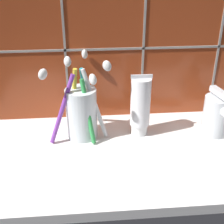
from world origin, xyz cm
name	(u,v)px	position (x,y,z in cm)	size (l,w,h in cm)	color
sink_counter	(144,154)	(0.00, 0.00, 1.00)	(69.59, 32.16, 2.00)	white
tile_wall_backsplash	(136,21)	(0.01, 16.32, 24.67)	(79.59, 1.72, 49.32)	#933819
toothbrush_cup	(81,110)	(-12.57, 6.83, 8.20)	(14.82, 14.04, 17.69)	silver
toothpaste_tube	(141,106)	(0.08, 6.79, 8.84)	(4.45, 4.24, 13.85)	white
sink_faucet	(219,115)	(16.80, 4.71, 6.87)	(5.86, 11.68, 10.25)	silver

